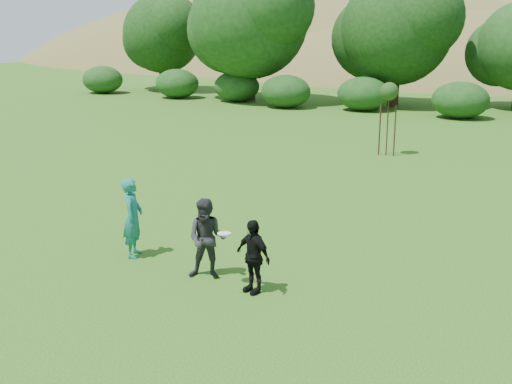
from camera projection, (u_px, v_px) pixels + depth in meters
ground at (189, 277)px, 13.21m from camera, size 120.00×120.00×0.00m
player_teal at (133, 218)px, 14.17m from camera, size 0.66×0.77×1.79m
player_grey at (207, 239)px, 12.97m from camera, size 0.98×0.87×1.67m
player_black at (253, 256)px, 12.30m from camera, size 0.93×0.61×1.46m
frisbee at (224, 234)px, 12.51m from camera, size 0.27×0.27×0.04m
sapling at (389, 94)px, 24.57m from camera, size 0.70×0.70×2.85m
hillside at (510, 172)px, 75.16m from camera, size 150.00×72.00×52.00m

